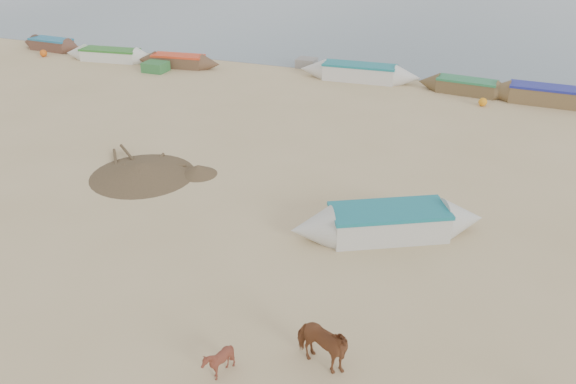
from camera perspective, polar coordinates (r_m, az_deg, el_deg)
name	(u,v)px	position (r m, az deg, el deg)	size (l,w,h in m)	color
ground	(237,285)	(15.99, -5.17, -9.43)	(140.00, 140.00, 0.00)	tan
cow_adult	(321,345)	(13.16, 3.41, -15.30)	(0.70, 1.54, 1.30)	brown
calf_front	(218,362)	(13.20, -7.09, -16.72)	(0.68, 0.76, 0.84)	brown
near_canoe	(388,222)	(18.12, 10.17, -3.06)	(6.27, 1.45, 0.98)	beige
debris_pile	(142,169)	(22.61, -14.61, 2.26)	(4.08, 4.08, 0.52)	brown
waterline_canoes	(327,73)	(34.17, 3.98, 11.99)	(47.81, 3.44, 0.99)	brown
beach_clutter	(469,90)	(32.76, 17.90, 9.79)	(48.02, 5.49, 0.64)	#306C37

